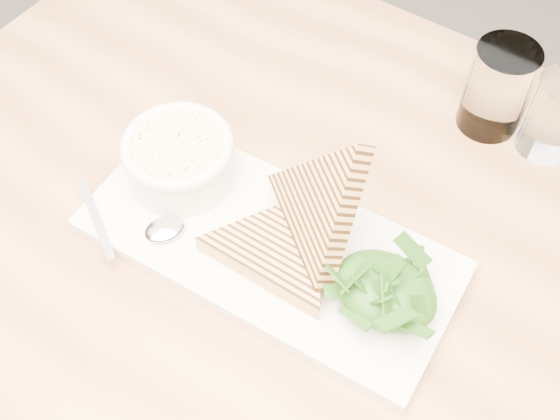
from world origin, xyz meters
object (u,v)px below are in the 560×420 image
Objects in this scene: glass_near at (497,89)px; glass_far at (555,116)px; platter at (269,246)px; soup_bowl at (180,163)px; table_top at (360,286)px.

glass_far is (0.07, 0.00, -0.01)m from glass_near.
glass_far is at bearing 3.78° from glass_near.
glass_near reaches higher than platter.
table_top is at bearing 3.80° from soup_bowl.
glass_near reaches higher than table_top.
table_top is 10.70× the size of glass_near.
platter is 0.35m from glass_far.
glass_far is (0.30, 0.29, 0.01)m from soup_bowl.
glass_near is at bearing 50.53° from soup_bowl.
glass_far reaches higher than table_top.
soup_bowl reaches higher than platter.
platter is 3.54× the size of glass_near.
soup_bowl is (-0.23, -0.01, 0.06)m from table_top.
platter is 0.13m from soup_bowl.
glass_near is 0.07m from glass_far.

